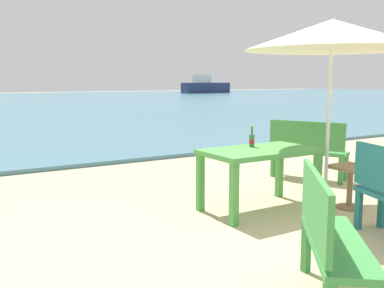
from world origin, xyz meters
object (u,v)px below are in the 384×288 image
picnic_table_green (260,158)px  patio_umbrella (332,35)px  beer_bottle_amber (252,140)px  side_table_wood (350,180)px  boat_cargo_ship (205,86)px  bench_green_left (328,231)px  bench_green_right (308,146)px

picnic_table_green → patio_umbrella: 1.69m
beer_bottle_amber → picnic_table_green: bearing=-93.8°
beer_bottle_amber → patio_umbrella: 1.56m
side_table_wood → boat_cargo_ship: boat_cargo_ship is taller
picnic_table_green → boat_cargo_ship: size_ratio=0.23×
patio_umbrella → boat_cargo_ship: 48.85m
beer_bottle_amber → bench_green_left: size_ratio=0.23×
bench_green_left → beer_bottle_amber: bearing=63.0°
bench_green_right → boat_cargo_ship: (24.49, 40.40, 0.33)m
side_table_wood → picnic_table_green: bearing=152.0°
beer_bottle_amber → side_table_wood: bearing=-35.4°
bench_green_right → beer_bottle_amber: bearing=-157.4°
picnic_table_green → boat_cargo_ship: bearing=57.6°
beer_bottle_amber → patio_umbrella: patio_umbrella is taller
picnic_table_green → patio_umbrella: (0.76, -0.37, 1.47)m
side_table_wood → bench_green_left: bearing=-144.3°
bench_green_left → patio_umbrella: bearing=42.0°
patio_umbrella → beer_bottle_amber: bearing=143.9°
side_table_wood → bench_green_right: bench_green_right is taller
picnic_table_green → bench_green_left: bench_green_left is taller
bench_green_right → patio_umbrella: bearing=-128.0°
side_table_wood → bench_green_left: 2.64m
bench_green_right → boat_cargo_ship: boat_cargo_ship is taller
bench_green_left → boat_cargo_ship: size_ratio=0.19×
picnic_table_green → bench_green_right: (1.74, 0.89, -0.11)m
picnic_table_green → patio_umbrella: bearing=-26.2°
picnic_table_green → side_table_wood: 1.18m
picnic_table_green → boat_cargo_ship: (26.24, 41.29, 0.22)m
side_table_wood → bench_green_right: 1.62m
patio_umbrella → bench_green_left: size_ratio=1.99×
beer_bottle_amber → boat_cargo_ship: (26.23, 41.12, 0.02)m
picnic_table_green → bench_green_left: (-1.13, -2.07, -0.11)m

